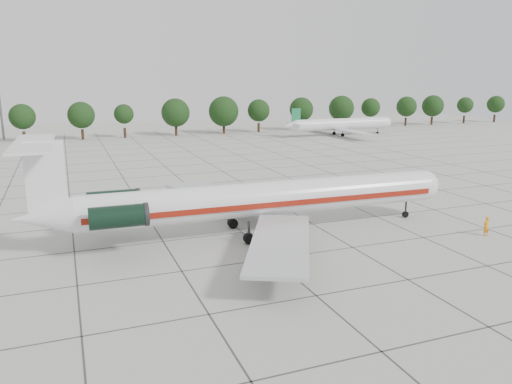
% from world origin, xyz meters
% --- Properties ---
extents(ground, '(260.00, 260.00, 0.00)m').
position_xyz_m(ground, '(0.00, 0.00, 0.00)').
color(ground, '#AEAEA7').
rests_on(ground, ground).
extents(apron_joints, '(170.00, 170.00, 0.02)m').
position_xyz_m(apron_joints, '(0.00, 15.00, 0.01)').
color(apron_joints, '#383838').
rests_on(apron_joints, ground).
extents(main_airliner, '(43.37, 34.06, 10.16)m').
position_xyz_m(main_airliner, '(0.14, -0.95, 3.59)').
color(main_airliner, silver).
rests_on(main_airliner, ground).
extents(ground_crew, '(0.76, 0.53, 1.97)m').
position_xyz_m(ground_crew, '(22.08, -9.72, 0.99)').
color(ground_crew, orange).
rests_on(ground_crew, ground).
extents(bg_airliner_d, '(28.24, 27.20, 7.40)m').
position_xyz_m(bg_airliner_d, '(52.40, 69.46, 2.91)').
color(bg_airliner_d, silver).
rests_on(bg_airliner_d, ground).
extents(tree_line, '(249.86, 8.44, 10.22)m').
position_xyz_m(tree_line, '(-11.68, 85.00, 5.98)').
color(tree_line, '#332114').
rests_on(tree_line, ground).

